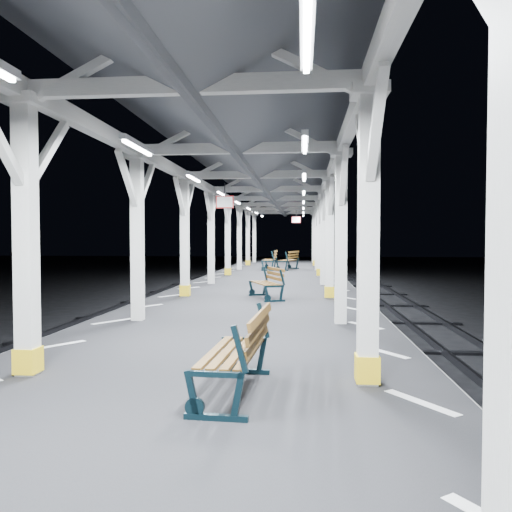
# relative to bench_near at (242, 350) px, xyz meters

# --- Properties ---
(ground) EXTENTS (120.00, 120.00, 0.00)m
(ground) POSITION_rel_bench_near_xyz_m (-0.64, 6.50, -1.47)
(ground) COLOR black
(ground) RESTS_ON ground
(platform) EXTENTS (6.00, 50.00, 1.00)m
(platform) POSITION_rel_bench_near_xyz_m (-0.64, 6.50, -0.97)
(platform) COLOR black
(platform) RESTS_ON ground
(hazard_stripes_left) EXTENTS (1.00, 48.00, 0.01)m
(hazard_stripes_left) POSITION_rel_bench_near_xyz_m (-3.09, 6.50, -0.47)
(hazard_stripes_left) COLOR silver
(hazard_stripes_left) RESTS_ON platform
(hazard_stripes_right) EXTENTS (1.00, 48.00, 0.01)m
(hazard_stripes_right) POSITION_rel_bench_near_xyz_m (1.81, 6.50, -0.47)
(hazard_stripes_right) COLOR silver
(hazard_stripes_right) RESTS_ON platform
(track_left) EXTENTS (2.20, 60.00, 0.16)m
(track_left) POSITION_rel_bench_near_xyz_m (-5.64, 6.50, -1.39)
(track_left) COLOR #2D2D33
(track_left) RESTS_ON ground
(track_right) EXTENTS (2.20, 60.00, 0.16)m
(track_right) POSITION_rel_bench_near_xyz_m (4.36, 6.50, -1.39)
(track_right) COLOR #2D2D33
(track_right) RESTS_ON ground
(canopy) EXTENTS (5.40, 49.00, 4.65)m
(canopy) POSITION_rel_bench_near_xyz_m (-0.64, 6.48, 3.09)
(canopy) COLOR silver
(canopy) RESTS_ON platform
(bench_near) EXTENTS (0.70, 1.66, 0.88)m
(bench_near) POSITION_rel_bench_near_xyz_m (0.00, 0.00, 0.00)
(bench_near) COLOR black
(bench_near) RESTS_ON platform
(bench_mid) EXTENTS (1.09, 1.65, 0.84)m
(bench_mid) POSITION_rel_bench_near_xyz_m (-0.27, 8.33, -0.02)
(bench_mid) COLOR black
(bench_mid) RESTS_ON platform
(bench_far) EXTENTS (1.17, 1.93, 0.98)m
(bench_far) POSITION_rel_bench_near_xyz_m (-0.04, 20.79, 0.05)
(bench_far) COLOR black
(bench_far) RESTS_ON platform
(bench_extra) EXTENTS (0.74, 1.89, 1.02)m
(bench_extra) POSITION_rel_bench_near_xyz_m (-0.99, 20.71, 0.07)
(bench_extra) COLOR black
(bench_extra) RESTS_ON platform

